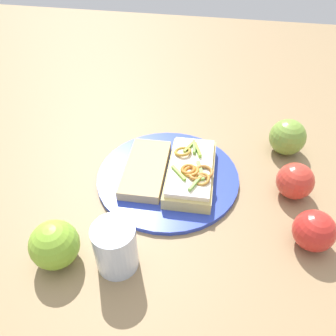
% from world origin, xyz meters
% --- Properties ---
extents(ground_plane, '(2.00, 2.00, 0.00)m').
position_xyz_m(ground_plane, '(0.00, 0.00, 0.00)').
color(ground_plane, '#91744F').
rests_on(ground_plane, ground).
extents(plate, '(0.30, 0.30, 0.01)m').
position_xyz_m(plate, '(0.00, 0.00, 0.01)').
color(plate, '#2B41B7').
rests_on(plate, ground_plane).
extents(sandwich, '(0.10, 0.19, 0.05)m').
position_xyz_m(sandwich, '(-0.05, -0.00, 0.03)').
color(sandwich, tan).
rests_on(sandwich, plate).
extents(bread_slice_side, '(0.09, 0.18, 0.02)m').
position_xyz_m(bread_slice_side, '(0.05, 0.00, 0.02)').
color(bread_slice_side, tan).
rests_on(bread_slice_side, plate).
extents(apple_0, '(0.10, 0.10, 0.07)m').
position_xyz_m(apple_0, '(-0.27, 0.12, 0.04)').
color(apple_0, red).
rests_on(apple_0, ground_plane).
extents(apple_1, '(0.09, 0.09, 0.08)m').
position_xyz_m(apple_1, '(-0.25, -0.14, 0.04)').
color(apple_1, olive).
rests_on(apple_1, ground_plane).
extents(apple_2, '(0.10, 0.10, 0.07)m').
position_xyz_m(apple_2, '(-0.25, 0.00, 0.04)').
color(apple_2, red).
rests_on(apple_2, ground_plane).
extents(apple_3, '(0.10, 0.10, 0.08)m').
position_xyz_m(apple_3, '(0.15, 0.22, 0.04)').
color(apple_3, '#80B130').
rests_on(apple_3, ground_plane).
extents(drinking_glass, '(0.07, 0.07, 0.09)m').
position_xyz_m(drinking_glass, '(0.05, 0.22, 0.05)').
color(drinking_glass, silver).
rests_on(drinking_glass, ground_plane).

